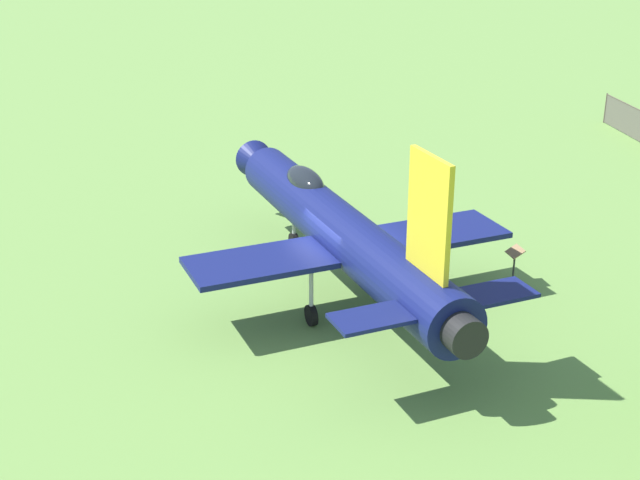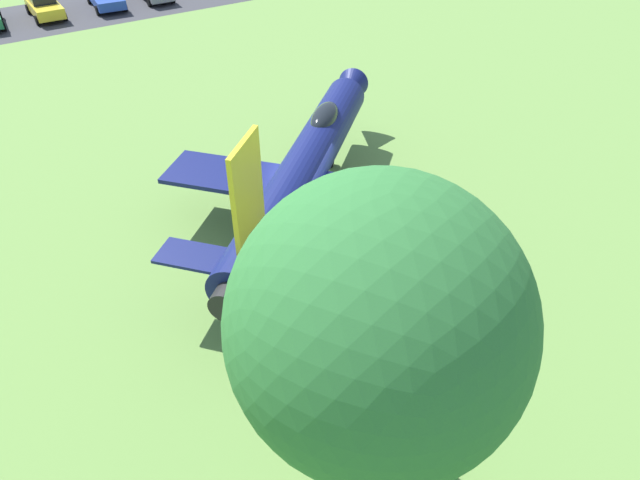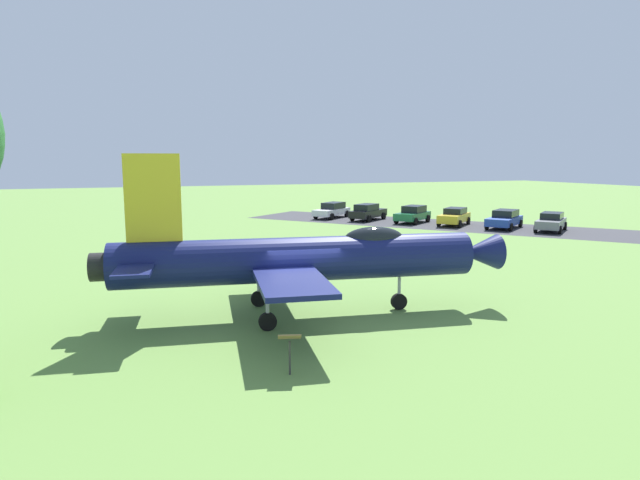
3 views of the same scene
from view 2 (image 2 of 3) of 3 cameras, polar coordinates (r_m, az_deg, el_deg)
The scene contains 7 objects.
ground_plane at distance 20.84m, azimuth -1.57°, elevation 2.14°, with size 200.00×200.00×0.00m, color #668E42.
parking_strip at distance 45.66m, azimuth -28.09°, elevation 18.70°, with size 34.19×8.00×0.00m, color #38383D.
display_jet at distance 19.94m, azimuth -1.39°, elevation 7.55°, with size 9.59×14.63×5.74m.
shade_tree at distance 8.58m, azimuth 5.80°, elevation -8.49°, with size 4.59×4.70×8.49m.
shrub_near_fence at distance 13.82m, azimuth 10.56°, elevation -21.97°, with size 1.40×1.32×0.96m.
info_plaque at distance 18.81m, azimuth 12.84°, elevation -0.32°, with size 0.55×0.69×1.14m.
parked_car_yellow at distance 45.74m, azimuth -25.96°, elevation 20.39°, with size 4.11×4.47×1.48m.
Camera 2 is at (2.40, -16.58, 12.39)m, focal length 31.91 mm.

